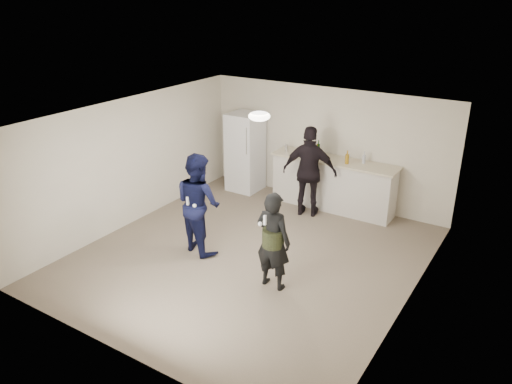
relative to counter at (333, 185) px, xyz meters
The scene contains 21 objects.
floor 2.74m from the counter, 97.64° to the right, with size 6.00×6.00×0.00m, color #6B5B4C.
ceiling 3.34m from the counter, 97.64° to the right, with size 6.00×6.00×0.00m, color silver.
wall_back 0.87m from the counter, 137.33° to the left, with size 6.00×6.00×0.00m, color beige.
wall_front 5.73m from the counter, 93.61° to the right, with size 6.00×6.00×0.00m, color beige.
wall_left 4.16m from the counter, 139.34° to the right, with size 6.00×6.00×0.00m, color beige.
wall_right 3.66m from the counter, 48.14° to the right, with size 6.00×6.00×0.00m, color beige.
counter is the anchor object (origin of this frame).
counter_top 0.55m from the counter, ahead, with size 2.68×0.64×0.04m, color beige.
fridge 2.20m from the counter, behind, with size 0.70×0.70×1.80m, color white.
fridge_handle 2.09m from the counter, 166.87° to the right, with size 0.02×0.02×0.60m, color white.
ceiling_dome 3.07m from the counter, 98.59° to the right, with size 0.36×0.36×0.16m, color white.
shaker 1.28m from the counter, behind, with size 0.08×0.08×0.17m, color silver.
man 3.21m from the counter, 113.14° to the right, with size 0.88×0.69×1.81m, color #101344.
woman 3.31m from the counter, 82.06° to the right, with size 0.58×0.38×1.60m, color black.
camo_shorts 3.31m from the counter, 82.06° to the right, with size 0.34×0.34×0.28m, color #2D3518.
spectator 0.75m from the counter, 116.64° to the right, with size 1.10×0.46×1.88m, color black.
remote_man 3.49m from the counter, 111.31° to the right, with size 0.04×0.04×0.15m, color white.
nunchuk_man 3.41m from the counter, 109.60° to the right, with size 0.07×0.07×0.07m, color white.
remote_woman 3.62m from the counter, 82.62° to the right, with size 0.04×0.04×0.15m, color white.
nunchuk_woman 3.56m from the counter, 84.18° to the right, with size 0.07×0.07×0.07m, color silver.
bottle_cluster 0.68m from the counter, behind, with size 1.14×0.28×0.27m.
Camera 1 is at (4.21, -6.46, 4.41)m, focal length 35.00 mm.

